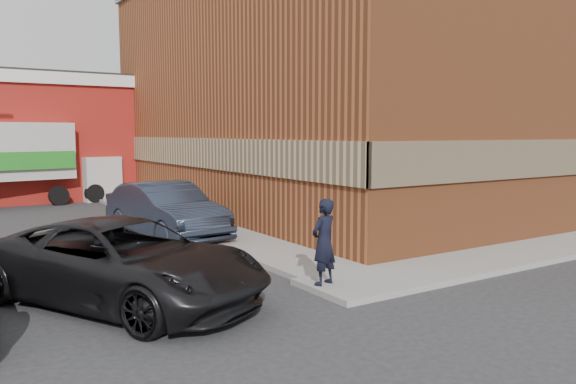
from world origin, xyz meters
TOP-DOWN VIEW (x-y plane):
  - ground at (0.00, 0.00)m, footprint 90.00×90.00m
  - brick_building at (8.50, 9.00)m, footprint 14.25×18.25m
  - sidewalk_south at (7.50, -0.90)m, footprint 16.00×1.80m
  - sidewalk_west at (0.60, 9.00)m, footprint 1.80×18.00m
  - man at (-0.20, -0.71)m, footprint 0.69×0.55m
  - sedan at (-0.80, 6.05)m, footprint 2.21×4.96m
  - suv_a at (-3.63, 0.50)m, footprint 4.69×5.88m
  - box_truck at (-3.34, 16.09)m, footprint 7.10×2.99m

SIDE VIEW (x-z plane):
  - ground at x=0.00m, z-range 0.00..0.00m
  - sidewalk_south at x=7.50m, z-range 0.00..0.12m
  - sidewalk_west at x=0.60m, z-range 0.00..0.12m
  - suv_a at x=-3.63m, z-range 0.00..1.49m
  - sedan at x=-0.80m, z-range 0.00..1.58m
  - man at x=-0.20m, z-range 0.12..1.76m
  - box_truck at x=-3.34m, z-range 0.26..3.66m
  - brick_building at x=8.50m, z-range 0.00..9.36m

